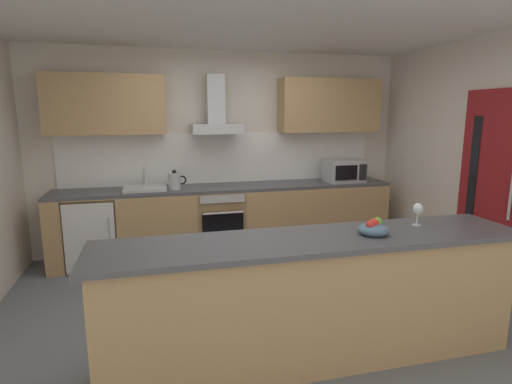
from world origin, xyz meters
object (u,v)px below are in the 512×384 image
at_px(oven, 219,221).
at_px(kettle, 175,181).
at_px(sink, 145,188).
at_px(range_hood, 216,115).
at_px(fruit_bowl, 374,229).
at_px(wine_glass, 418,210).
at_px(refrigerator, 93,232).
at_px(microwave, 344,171).

distance_m(oven, kettle, 0.77).
bearing_deg(sink, range_hood, 7.54).
bearing_deg(sink, fruit_bowl, -56.71).
distance_m(range_hood, wine_glass, 2.83).
bearing_deg(range_hood, kettle, -163.31).
relative_size(sink, kettle, 1.73).
height_order(refrigerator, microwave, microwave).
relative_size(kettle, wine_glass, 1.62).
height_order(refrigerator, range_hood, range_hood).
relative_size(microwave, kettle, 1.73).
bearing_deg(fruit_bowl, kettle, 117.68).
bearing_deg(wine_glass, sink, 131.69).
distance_m(oven, wine_glass, 2.69).
bearing_deg(kettle, fruit_bowl, -62.32).
bearing_deg(fruit_bowl, oven, 106.54).
bearing_deg(wine_glass, refrigerator, 139.32).
height_order(oven, sink, sink).
distance_m(oven, microwave, 1.81).
bearing_deg(range_hood, sink, -172.46).
xyz_separation_m(microwave, fruit_bowl, (-0.97, -2.44, -0.06)).
bearing_deg(microwave, fruit_bowl, -111.71).
bearing_deg(fruit_bowl, range_hood, 105.76).
distance_m(sink, range_hood, 1.25).
bearing_deg(microwave, wine_glass, -102.59).
distance_m(refrigerator, kettle, 1.13).
bearing_deg(fruit_bowl, microwave, 68.29).
bearing_deg(refrigerator, wine_glass, -40.68).
relative_size(refrigerator, fruit_bowl, 3.86).
xyz_separation_m(microwave, range_hood, (-1.71, 0.16, 0.74)).
distance_m(microwave, sink, 2.60).
bearing_deg(wine_glass, kettle, 127.06).
relative_size(range_hood, fruit_bowl, 3.27).
height_order(oven, kettle, kettle).
distance_m(range_hood, fruit_bowl, 2.82).
bearing_deg(microwave, oven, 179.06).
height_order(range_hood, wine_glass, range_hood).
height_order(refrigerator, kettle, kettle).
distance_m(sink, wine_glass, 3.14).
height_order(microwave, fruit_bowl, microwave).
xyz_separation_m(refrigerator, sink, (0.62, 0.01, 0.50)).
relative_size(refrigerator, range_hood, 1.18).
bearing_deg(range_hood, microwave, -5.27).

